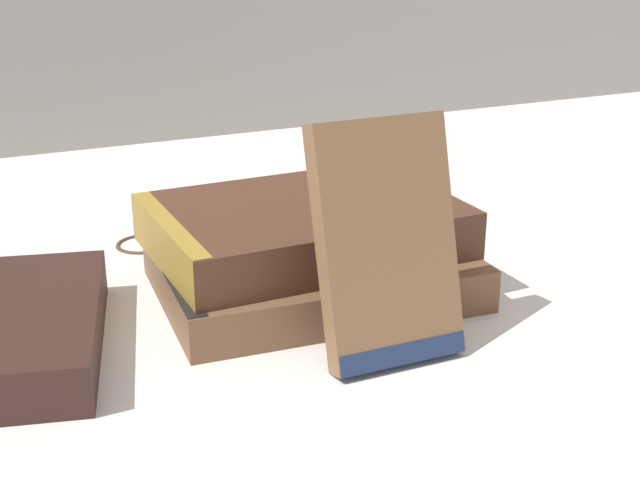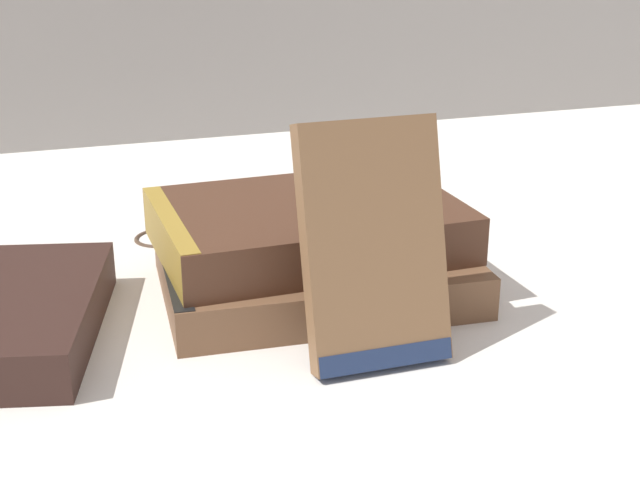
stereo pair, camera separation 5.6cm
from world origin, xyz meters
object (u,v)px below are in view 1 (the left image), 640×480
object	(u,v)px
book_flat_bottom	(305,273)
book_leaning_front	(387,251)
book_flat_top	(296,227)
pocket_watch	(353,193)
reading_glasses	(178,241)

from	to	relation	value
book_flat_bottom	book_leaning_front	size ratio (longest dim) A/B	1.52
book_flat_top	pocket_watch	distance (m)	0.05
reading_glasses	pocket_watch	bearing A→B (deg)	-35.93
book_flat_top	book_leaning_front	xyz separation A→B (m)	(0.01, -0.11, 0.02)
book_flat_bottom	pocket_watch	bearing A→B (deg)	14.33
book_flat_top	book_leaning_front	size ratio (longest dim) A/B	1.45
book_leaning_front	reading_glasses	world-z (taller)	book_leaning_front
book_leaning_front	pocket_watch	distance (m)	0.11
pocket_watch	book_flat_bottom	bearing A→B (deg)	-169.29
book_flat_top	reading_glasses	size ratio (longest dim) A/B	1.95
book_flat_top	book_leaning_front	distance (m)	0.11
book_flat_bottom	pocket_watch	distance (m)	0.06
pocket_watch	reading_glasses	distance (m)	0.16
book_flat_bottom	reading_glasses	size ratio (longest dim) A/B	2.05
reading_glasses	book_flat_bottom	bearing A→B (deg)	-51.02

